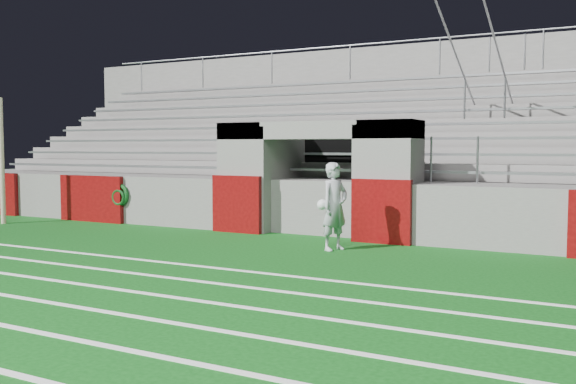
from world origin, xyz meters
The scene contains 5 objects.
ground centered at (0.00, 0.00, 0.00)m, with size 90.00×90.00×0.00m, color #0B4611.
field_post centered at (-8.22, 1.49, 1.66)m, with size 0.13×0.13×3.31m, color #C7B194.
stadium_structure centered at (0.00, 7.97, 1.49)m, with size 26.00×8.48×5.42m.
goalkeeper_with_ball centered at (1.30, 1.68, 0.86)m, with size 0.60×0.73×1.72m.
hose_coil centered at (-5.48, 2.94, 0.75)m, with size 0.60×0.15×0.60m.
Camera 1 is at (6.47, -9.71, 2.02)m, focal length 40.00 mm.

